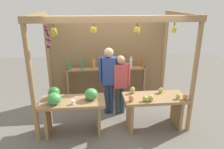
% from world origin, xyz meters
% --- Properties ---
extents(ground_plane, '(12.00, 12.00, 0.00)m').
position_xyz_m(ground_plane, '(0.00, 0.00, 0.00)').
color(ground_plane, slate).
rests_on(ground_plane, ground).
extents(market_stall, '(3.34, 1.91, 2.47)m').
position_xyz_m(market_stall, '(-0.01, 0.44, 1.42)').
color(market_stall, '#99754C').
rests_on(market_stall, ground).
extents(fruit_counter_left, '(1.35, 0.66, 0.99)m').
position_xyz_m(fruit_counter_left, '(-0.92, -0.68, 0.65)').
color(fruit_counter_left, '#99754C').
rests_on(fruit_counter_left, ground).
extents(fruit_counter_right, '(1.35, 0.64, 0.90)m').
position_xyz_m(fruit_counter_right, '(0.88, -0.68, 0.56)').
color(fruit_counter_right, '#99754C').
rests_on(fruit_counter_right, ground).
extents(bottle_shelf_unit, '(2.15, 0.22, 1.34)m').
position_xyz_m(bottle_shelf_unit, '(-0.04, 0.68, 0.81)').
color(bottle_shelf_unit, '#99754C').
rests_on(bottle_shelf_unit, ground).
extents(vendor_man, '(0.48, 0.23, 1.69)m').
position_xyz_m(vendor_man, '(-0.06, 0.03, 1.02)').
color(vendor_man, navy).
rests_on(vendor_man, ground).
extents(vendor_woman, '(0.48, 0.20, 1.51)m').
position_xyz_m(vendor_woman, '(0.22, 0.01, 0.89)').
color(vendor_woman, '#2C4043').
rests_on(vendor_woman, ground).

